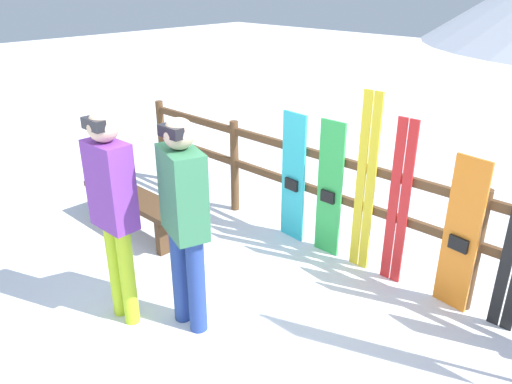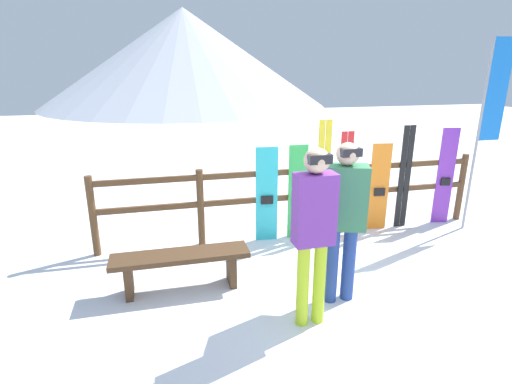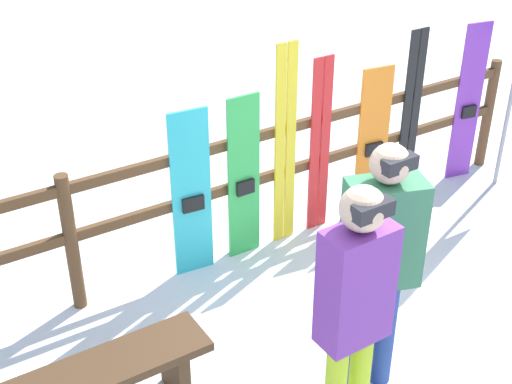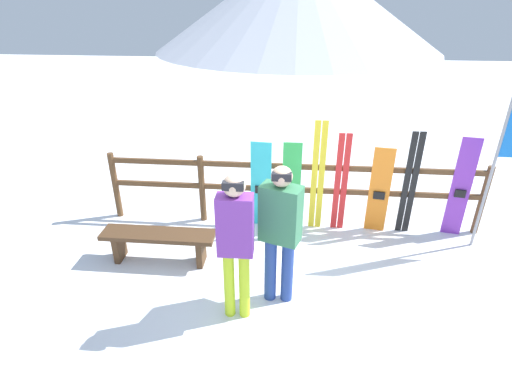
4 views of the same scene
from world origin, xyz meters
TOP-DOWN VIEW (x-y plane):
  - ground_plane at (0.00, 0.00)m, footprint 40.00×40.00m
  - mountain_backdrop at (0.00, 23.71)m, footprint 18.00×18.00m
  - fence at (0.00, 1.71)m, footprint 5.83×0.10m
  - bench at (-1.79, 0.54)m, footprint 1.55×0.36m
  - person_plaid_green at (-0.13, -0.07)m, footprint 0.50×0.38m
  - person_purple at (-0.59, -0.39)m, footprint 0.38×0.23m
  - snowboard_cyan at (-0.48, 1.65)m, footprint 0.32×0.08m
  - snowboard_green at (-0.02, 1.65)m, footprint 0.28×0.05m
  - ski_pair_yellow at (0.38, 1.66)m, footprint 0.19×0.02m
  - ski_pair_red at (0.73, 1.66)m, footprint 0.20×0.02m
  - snowboard_orange at (1.32, 1.65)m, footprint 0.31×0.09m
  - ski_pair_black at (1.74, 1.66)m, footprint 0.19×0.02m
  - snowboard_purple at (2.48, 1.66)m, footprint 0.27×0.09m
  - rental_flag at (2.81, 1.35)m, footprint 0.40×0.04m

SIDE VIEW (x-z plane):
  - ground_plane at x=0.00m, z-range 0.00..0.00m
  - bench at x=-1.79m, z-range 0.12..0.57m
  - fence at x=0.00m, z-range 0.11..1.23m
  - snowboard_orange at x=1.32m, z-range 0.00..1.37m
  - snowboard_cyan at x=-0.48m, z-range 0.00..1.40m
  - snowboard_green at x=-0.02m, z-range 0.00..1.40m
  - snowboard_purple at x=2.48m, z-range 0.00..1.56m
  - ski_pair_red at x=0.73m, z-range 0.00..1.57m
  - ski_pair_black at x=1.74m, z-range 0.00..1.63m
  - ski_pair_yellow at x=0.38m, z-range 0.00..1.75m
  - person_plaid_green at x=-0.13m, z-range 0.14..1.90m
  - person_purple at x=-0.59m, z-range 0.18..1.96m
  - rental_flag at x=2.81m, z-range 0.41..3.27m
  - mountain_backdrop at x=0.00m, z-range 0.00..6.00m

